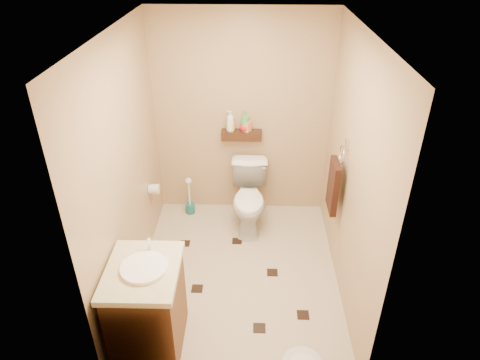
{
  "coord_description": "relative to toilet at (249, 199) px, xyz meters",
  "views": [
    {
      "loc": [
        0.13,
        -3.27,
        3.08
      ],
      "look_at": [
        0.01,
        0.25,
        0.97
      ],
      "focal_mm": 32.0,
      "sensor_mm": 36.0,
      "label": 1
    }
  ],
  "objects": [
    {
      "name": "vanity",
      "position": [
        -0.8,
        -1.69,
        0.05
      ],
      "size": [
        0.57,
        0.69,
        0.96
      ],
      "rotation": [
        0.0,
        0.0,
        0.01
      ],
      "color": "brown",
      "rests_on": "ground"
    },
    {
      "name": "wall_right",
      "position": [
        0.9,
        -0.83,
        0.83
      ],
      "size": [
        0.04,
        2.5,
        2.4
      ],
      "primitive_type": "cube",
      "color": "tan",
      "rests_on": "ground"
    },
    {
      "name": "floor_accents",
      "position": [
        -0.08,
        -0.9,
        -0.37
      ],
      "size": [
        1.34,
        1.32,
        0.01
      ],
      "color": "black",
      "rests_on": "ground"
    },
    {
      "name": "toilet",
      "position": [
        0.0,
        0.0,
        0.0
      ],
      "size": [
        0.43,
        0.74,
        0.75
      ],
      "primitive_type": "imported",
      "rotation": [
        0.0,
        0.0,
        0.01
      ],
      "color": "white",
      "rests_on": "ground"
    },
    {
      "name": "bottle_a",
      "position": [
        -0.23,
        0.34,
        0.82
      ],
      "size": [
        0.11,
        0.11,
        0.24
      ],
      "primitive_type": "imported",
      "rotation": [
        0.0,
        0.0,
        4.53
      ],
      "color": "silver",
      "rests_on": "wall_shelf"
    },
    {
      "name": "bottle_b",
      "position": [
        -0.22,
        0.34,
        0.77
      ],
      "size": [
        0.08,
        0.09,
        0.15
      ],
      "primitive_type": "imported",
      "rotation": [
        0.0,
        0.0,
        5.92
      ],
      "color": "yellow",
      "rests_on": "wall_shelf"
    },
    {
      "name": "wall_back",
      "position": [
        -0.1,
        0.42,
        0.83
      ],
      "size": [
        2.0,
        0.04,
        2.4
      ],
      "primitive_type": "cube",
      "color": "tan",
      "rests_on": "ground"
    },
    {
      "name": "ground",
      "position": [
        -0.1,
        -0.83,
        -0.37
      ],
      "size": [
        2.5,
        2.5,
        0.0
      ],
      "primitive_type": "plane",
      "color": "tan",
      "rests_on": "ground"
    },
    {
      "name": "toilet_brush",
      "position": [
        -0.73,
        0.24,
        -0.2
      ],
      "size": [
        0.11,
        0.11,
        0.5
      ],
      "color": "#18615F",
      "rests_on": "ground"
    },
    {
      "name": "wall_shelf",
      "position": [
        -0.1,
        0.34,
        0.65
      ],
      "size": [
        0.46,
        0.14,
        0.1
      ],
      "primitive_type": "cube",
      "color": "#3E2311",
      "rests_on": "wall_back"
    },
    {
      "name": "ceiling",
      "position": [
        -0.1,
        -0.83,
        2.03
      ],
      "size": [
        2.0,
        2.5,
        0.02
      ],
      "primitive_type": "cube",
      "color": "white",
      "rests_on": "wall_back"
    },
    {
      "name": "toilet_paper",
      "position": [
        -1.04,
        -0.18,
        0.23
      ],
      "size": [
        0.12,
        0.11,
        0.12
      ],
      "color": "silver",
      "rests_on": "wall_left"
    },
    {
      "name": "wall_left",
      "position": [
        -1.1,
        -0.83,
        0.83
      ],
      "size": [
        0.04,
        2.5,
        2.4
      ],
      "primitive_type": "cube",
      "color": "tan",
      "rests_on": "ground"
    },
    {
      "name": "wall_front",
      "position": [
        -0.1,
        -2.08,
        0.83
      ],
      "size": [
        2.0,
        0.04,
        2.4
      ],
      "primitive_type": "cube",
      "color": "tan",
      "rests_on": "ground"
    },
    {
      "name": "towel_ring",
      "position": [
        0.81,
        -0.58,
        0.57
      ],
      "size": [
        0.12,
        0.3,
        0.76
      ],
      "color": "silver",
      "rests_on": "wall_right"
    },
    {
      "name": "bottle_e",
      "position": [
        -0.04,
        0.34,
        0.79
      ],
      "size": [
        0.11,
        0.11,
        0.18
      ],
      "primitive_type": "imported",
      "rotation": [
        0.0,
        0.0,
        2.56
      ],
      "color": "#F08550",
      "rests_on": "wall_shelf"
    },
    {
      "name": "bottle_c",
      "position": [
        -0.06,
        0.34,
        0.77
      ],
      "size": [
        0.14,
        0.14,
        0.14
      ],
      "primitive_type": "imported",
      "rotation": [
        0.0,
        0.0,
        2.87
      ],
      "color": "red",
      "rests_on": "wall_shelf"
    },
    {
      "name": "bottle_d",
      "position": [
        -0.06,
        0.34,
        0.81
      ],
      "size": [
        0.13,
        0.13,
        0.24
      ],
      "primitive_type": "imported",
      "rotation": [
        0.0,
        0.0,
        3.72
      ],
      "color": "green",
      "rests_on": "wall_shelf"
    }
  ]
}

